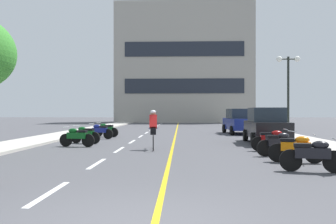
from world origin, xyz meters
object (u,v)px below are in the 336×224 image
at_px(motorcycle_3, 279,143).
at_px(motorcycle_7, 100,131).
at_px(street_lamp_mid, 288,77).
at_px(motorcycle_6, 85,134).
at_px(parked_car_mid, 239,121).
at_px(motorcycle_5, 77,137).
at_px(cyclist_rider, 153,129).
at_px(parked_car_near, 266,125).
at_px(motorcycle_2, 296,148).
at_px(motorcycle_8, 106,130).
at_px(motorcycle_4, 272,140).
at_px(motorcycle_1, 313,155).

relative_size(motorcycle_3, motorcycle_7, 1.00).
distance_m(street_lamp_mid, motorcycle_6, 12.78).
bearing_deg(parked_car_mid, motorcycle_5, -133.02).
xyz_separation_m(street_lamp_mid, motorcycle_3, (-3.08, -9.13, -3.28)).
height_order(street_lamp_mid, motorcycle_5, street_lamp_mid).
xyz_separation_m(motorcycle_6, cyclist_rider, (3.68, -2.70, 0.41)).
height_order(motorcycle_6, motorcycle_7, same).
bearing_deg(motorcycle_3, parked_car_near, 81.56).
xyz_separation_m(street_lamp_mid, motorcycle_6, (-11.53, -4.42, -3.28)).
distance_m(street_lamp_mid, parked_car_mid, 5.22).
relative_size(parked_car_mid, motorcycle_6, 2.62).
height_order(parked_car_near, motorcycle_2, parked_car_near).
height_order(street_lamp_mid, motorcycle_6, street_lamp_mid).
bearing_deg(cyclist_rider, street_lamp_mid, 42.23).
bearing_deg(street_lamp_mid, motorcycle_5, -152.17).
bearing_deg(motorcycle_5, parked_car_mid, 46.98).
bearing_deg(motorcycle_3, motorcycle_8, 131.91).
bearing_deg(cyclist_rider, parked_car_near, 29.32).
bearing_deg(motorcycle_4, motorcycle_1, -92.33).
height_order(parked_car_mid, motorcycle_6, parked_car_mid).
bearing_deg(motorcycle_3, motorcycle_6, 150.88).
distance_m(motorcycle_4, motorcycle_7, 10.57).
bearing_deg(cyclist_rider, motorcycle_2, -37.46).
height_order(parked_car_near, motorcycle_6, parked_car_near).
relative_size(parked_car_near, motorcycle_8, 2.57).
bearing_deg(motorcycle_1, motorcycle_4, 87.67).
bearing_deg(motorcycle_7, parked_car_near, -16.01).
xyz_separation_m(motorcycle_2, motorcycle_7, (-8.49, 9.45, 0.00)).
relative_size(street_lamp_mid, motorcycle_4, 2.91).
xyz_separation_m(street_lamp_mid, parked_car_mid, (-2.41, 3.66, -2.84)).
bearing_deg(parked_car_near, motorcycle_8, 155.18).
distance_m(motorcycle_2, motorcycle_7, 12.70).
bearing_deg(motorcycle_5, motorcycle_7, 90.31).
bearing_deg(cyclist_rider, motorcycle_4, -5.11).
relative_size(motorcycle_1, cyclist_rider, 0.95).
bearing_deg(motorcycle_1, motorcycle_6, 135.84).
bearing_deg(parked_car_near, motorcycle_4, -99.64).
xyz_separation_m(parked_car_near, motorcycle_5, (-9.15, -2.04, -0.44)).
relative_size(motorcycle_2, cyclist_rider, 0.95).
distance_m(motorcycle_2, motorcycle_8, 13.91).
bearing_deg(cyclist_rider, motorcycle_6, 143.72).
xyz_separation_m(motorcycle_6, motorcycle_7, (0.03, 3.03, 0.00)).
distance_m(motorcycle_3, motorcycle_6, 9.68).
bearing_deg(parked_car_mid, street_lamp_mid, -56.69).
bearing_deg(motorcycle_5, motorcycle_6, 92.06).
bearing_deg(street_lamp_mid, motorcycle_7, -173.12).
bearing_deg(parked_car_near, motorcycle_2, -95.77).
xyz_separation_m(street_lamp_mid, motorcycle_5, (-11.47, -6.06, -3.28)).
distance_m(parked_car_near, motorcycle_4, 3.62).
bearing_deg(motorcycle_6, street_lamp_mid, 20.98).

